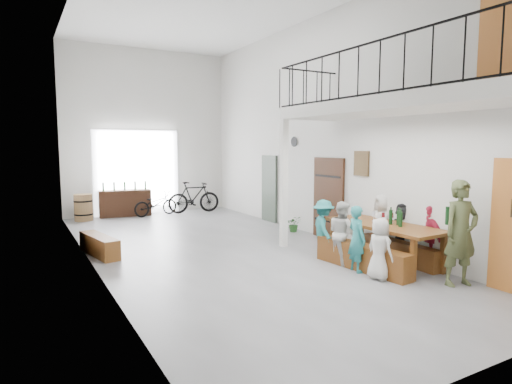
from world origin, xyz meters
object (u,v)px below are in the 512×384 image
bench_inner (362,257)px  host_standing (461,233)px  oak_barrel (83,207)px  bicycle_near (156,204)px  serving_counter (125,203)px  side_bench (99,245)px  tasting_table (384,228)px

bench_inner → host_standing: bearing=-66.8°
oak_barrel → bicycle_near: (2.20, -0.17, -0.01)m
bench_inner → serving_counter: (-2.45, 8.35, 0.19)m
side_bench → bicycle_near: bicycle_near is taller
side_bench → bicycle_near: 5.10m
serving_counter → side_bench: bearing=-102.0°
tasting_table → bicycle_near: size_ratio=1.58×
serving_counter → host_standing: 10.33m
tasting_table → bicycle_near: (-2.20, 7.85, -0.31)m
host_standing → bench_inner: bearing=130.9°
tasting_table → serving_counter: size_ratio=1.47×
side_bench → serving_counter: (1.61, 4.86, 0.22)m
bench_inner → bicycle_near: (-1.56, 7.93, 0.16)m
bench_inner → side_bench: bearing=134.3°
oak_barrel → bench_inner: bearing=-65.1°
oak_barrel → serving_counter: serving_counter is taller
side_bench → host_standing: host_standing is taller
oak_barrel → host_standing: size_ratio=0.47×
tasting_table → bench_inner: size_ratio=1.16×
tasting_table → serving_counter: 8.83m
side_bench → serving_counter: bearing=71.6°
oak_barrel → serving_counter: 1.33m
tasting_table → side_bench: bearing=142.2°
serving_counter → host_standing: bearing=-65.4°
bench_inner → oak_barrel: oak_barrel is taller
tasting_table → bench_inner: tasting_table is taller
tasting_table → oak_barrel: oak_barrel is taller
tasting_table → side_bench: size_ratio=1.61×
tasting_table → bicycle_near: 8.16m
bench_inner → side_bench: size_ratio=1.39×
tasting_table → host_standing: size_ratio=1.37×
tasting_table → bicycle_near: bicycle_near is taller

